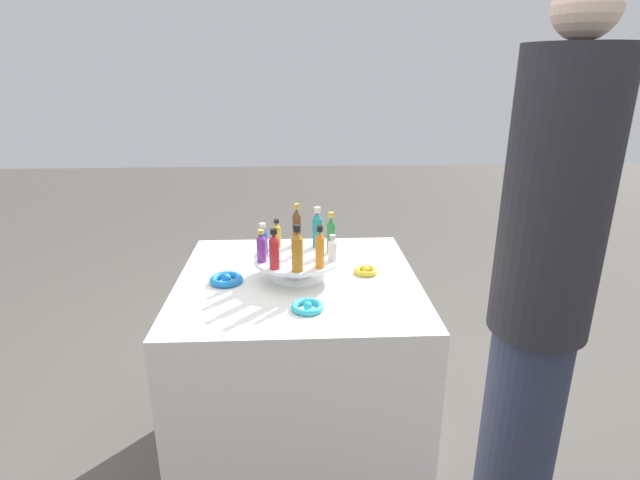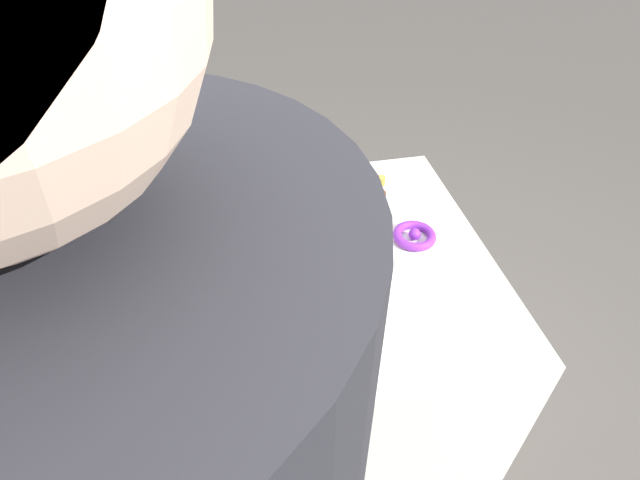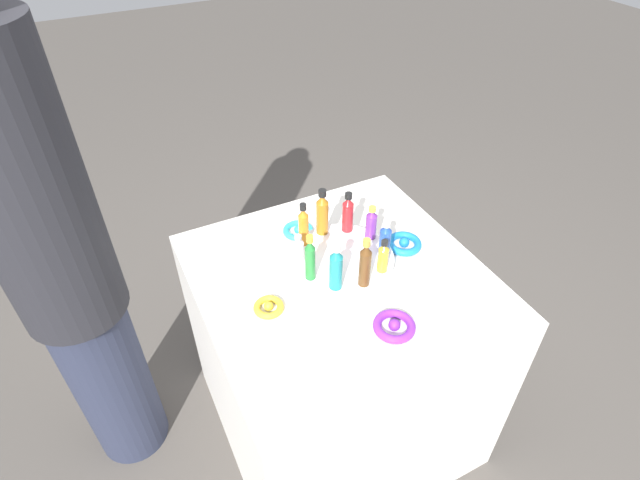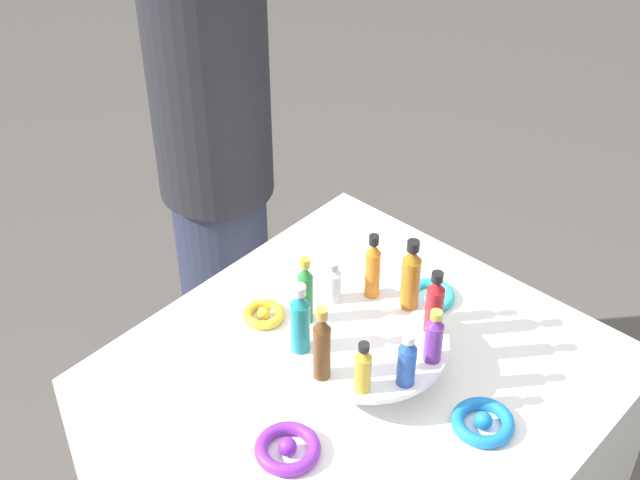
{
  "view_description": "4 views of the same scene",
  "coord_description": "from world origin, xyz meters",
  "px_view_note": "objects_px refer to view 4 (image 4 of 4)",
  "views": [
    {
      "loc": [
        -0.0,
        1.56,
        1.43
      ],
      "look_at": [
        -0.08,
        0.03,
        0.9
      ],
      "focal_mm": 28.0,
      "sensor_mm": 36.0,
      "label": 1
    },
    {
      "loc": [
        -0.87,
        0.19,
        1.61
      ],
      "look_at": [
        -0.09,
        0.04,
        0.9
      ],
      "focal_mm": 28.0,
      "sensor_mm": 36.0,
      "label": 2
    },
    {
      "loc": [
        -0.52,
        -0.91,
        1.76
      ],
      "look_at": [
        -0.06,
        0.02,
        0.9
      ],
      "focal_mm": 28.0,
      "sensor_mm": 36.0,
      "label": 3
    },
    {
      "loc": [
        0.71,
        -0.91,
        1.94
      ],
      "look_at": [
        -0.18,
        0.07,
        0.92
      ],
      "focal_mm": 50.0,
      "sensor_mm": 36.0,
      "label": 4
    }
  ],
  "objects_px": {
    "bottle_red": "(435,304)",
    "ribbon_bow_gold": "(264,314)",
    "bottle_amber": "(411,277)",
    "bottle_orange": "(373,268)",
    "ribbon_bow_teal": "(431,295)",
    "bottle_gold": "(363,369)",
    "bottle_purple": "(434,338)",
    "bottle_brown": "(322,346)",
    "bottle_blue": "(407,361)",
    "bottle_clear": "(333,283)",
    "bottle_green": "(305,292)",
    "display_stand": "(367,349)",
    "person_figure": "(213,139)",
    "ribbon_bow_blue": "(483,422)",
    "ribbon_bow_purple": "(288,448)",
    "bottle_teal": "(300,321)"
  },
  "relations": [
    {
      "from": "bottle_red",
      "to": "ribbon_bow_gold",
      "type": "height_order",
      "value": "bottle_red"
    },
    {
      "from": "bottle_amber",
      "to": "bottle_orange",
      "type": "height_order",
      "value": "bottle_amber"
    },
    {
      "from": "bottle_amber",
      "to": "ribbon_bow_teal",
      "type": "bearing_deg",
      "value": 103.83
    },
    {
      "from": "bottle_gold",
      "to": "bottle_purple",
      "type": "distance_m",
      "value": 0.14
    },
    {
      "from": "bottle_brown",
      "to": "ribbon_bow_teal",
      "type": "bearing_deg",
      "value": 94.41
    },
    {
      "from": "bottle_blue",
      "to": "bottle_clear",
      "type": "xyz_separation_m",
      "value": [
        -0.23,
        0.08,
        -0.01
      ]
    },
    {
      "from": "bottle_green",
      "to": "bottle_amber",
      "type": "bearing_deg",
      "value": 53.79
    },
    {
      "from": "display_stand",
      "to": "ribbon_bow_gold",
      "type": "distance_m",
      "value": 0.24
    },
    {
      "from": "bottle_blue",
      "to": "bottle_orange",
      "type": "distance_m",
      "value": 0.23
    },
    {
      "from": "bottle_purple",
      "to": "person_figure",
      "type": "height_order",
      "value": "person_figure"
    },
    {
      "from": "ribbon_bow_blue",
      "to": "bottle_blue",
      "type": "bearing_deg",
      "value": -151.58
    },
    {
      "from": "bottle_clear",
      "to": "ribbon_bow_blue",
      "type": "bearing_deg",
      "value": -1.6
    },
    {
      "from": "bottle_clear",
      "to": "person_figure",
      "type": "bearing_deg",
      "value": 158.11
    },
    {
      "from": "bottle_clear",
      "to": "ribbon_bow_blue",
      "type": "distance_m",
      "value": 0.37
    },
    {
      "from": "bottle_orange",
      "to": "bottle_clear",
      "type": "xyz_separation_m",
      "value": [
        -0.04,
        -0.06,
        -0.02
      ]
    },
    {
      "from": "bottle_clear",
      "to": "ribbon_bow_blue",
      "type": "xyz_separation_m",
      "value": [
        0.35,
        -0.01,
        -0.11
      ]
    },
    {
      "from": "bottle_gold",
      "to": "person_figure",
      "type": "distance_m",
      "value": 0.86
    },
    {
      "from": "bottle_blue",
      "to": "bottle_clear",
      "type": "bearing_deg",
      "value": 161.79
    },
    {
      "from": "bottle_blue",
      "to": "bottle_red",
      "type": "height_order",
      "value": "bottle_red"
    },
    {
      "from": "bottle_blue",
      "to": "ribbon_bow_gold",
      "type": "distance_m",
      "value": 0.37
    },
    {
      "from": "bottle_purple",
      "to": "bottle_amber",
      "type": "xyz_separation_m",
      "value": [
        -0.12,
        0.08,
        0.02
      ]
    },
    {
      "from": "ribbon_bow_gold",
      "to": "bottle_red",
      "type": "bearing_deg",
      "value": 22.19
    },
    {
      "from": "bottle_brown",
      "to": "ribbon_bow_gold",
      "type": "xyz_separation_m",
      "value": [
        -0.24,
        0.09,
        -0.14
      ]
    },
    {
      "from": "bottle_clear",
      "to": "ribbon_bow_purple",
      "type": "relative_size",
      "value": 0.79
    },
    {
      "from": "ribbon_bow_blue",
      "to": "ribbon_bow_gold",
      "type": "relative_size",
      "value": 1.32
    },
    {
      "from": "bottle_blue",
      "to": "ribbon_bow_purple",
      "type": "height_order",
      "value": "bottle_blue"
    },
    {
      "from": "display_stand",
      "to": "bottle_teal",
      "type": "relative_size",
      "value": 2.04
    },
    {
      "from": "bottle_purple",
      "to": "bottle_red",
      "type": "bearing_deg",
      "value": 125.79
    },
    {
      "from": "bottle_green",
      "to": "ribbon_bow_blue",
      "type": "bearing_deg",
      "value": 10.46
    },
    {
      "from": "display_stand",
      "to": "bottle_green",
      "type": "distance_m",
      "value": 0.15
    },
    {
      "from": "bottle_red",
      "to": "bottle_orange",
      "type": "distance_m",
      "value": 0.14
    },
    {
      "from": "bottle_blue",
      "to": "bottle_teal",
      "type": "bearing_deg",
      "value": -162.21
    },
    {
      "from": "bottle_green",
      "to": "ribbon_bow_purple",
      "type": "relative_size",
      "value": 1.28
    },
    {
      "from": "bottle_green",
      "to": "bottle_purple",
      "type": "bearing_deg",
      "value": 17.79
    },
    {
      "from": "bottle_red",
      "to": "ribbon_bow_blue",
      "type": "bearing_deg",
      "value": -22.87
    },
    {
      "from": "bottle_blue",
      "to": "bottle_red",
      "type": "distance_m",
      "value": 0.14
    },
    {
      "from": "bottle_brown",
      "to": "ribbon_bow_blue",
      "type": "height_order",
      "value": "bottle_brown"
    },
    {
      "from": "bottle_gold",
      "to": "ribbon_bow_blue",
      "type": "relative_size",
      "value": 0.94
    },
    {
      "from": "bottle_teal",
      "to": "display_stand",
      "type": "bearing_deg",
      "value": 53.79
    },
    {
      "from": "bottle_green",
      "to": "bottle_blue",
      "type": "bearing_deg",
      "value": -0.21
    },
    {
      "from": "bottle_brown",
      "to": "bottle_teal",
      "type": "distance_m",
      "value": 0.08
    },
    {
      "from": "bottle_blue",
      "to": "bottle_green",
      "type": "height_order",
      "value": "bottle_green"
    },
    {
      "from": "bottle_gold",
      "to": "bottle_purple",
      "type": "xyz_separation_m",
      "value": [
        0.04,
        0.14,
        0.0
      ]
    },
    {
      "from": "bottle_gold",
      "to": "bottle_orange",
      "type": "relative_size",
      "value": 0.74
    },
    {
      "from": "display_stand",
      "to": "bottle_orange",
      "type": "xyz_separation_m",
      "value": [
        -0.07,
        0.1,
        0.09
      ]
    },
    {
      "from": "bottle_purple",
      "to": "ribbon_bow_gold",
      "type": "xyz_separation_m",
      "value": [
        -0.35,
        -0.07,
        -0.12
      ]
    },
    {
      "from": "bottle_brown",
      "to": "bottle_green",
      "type": "height_order",
      "value": "bottle_brown"
    },
    {
      "from": "bottle_brown",
      "to": "ribbon_bow_teal",
      "type": "xyz_separation_m",
      "value": [
        -0.03,
        0.36,
        -0.14
      ]
    },
    {
      "from": "ribbon_bow_purple",
      "to": "bottle_blue",
      "type": "bearing_deg",
      "value": 66.37
    },
    {
      "from": "bottle_blue",
      "to": "bottle_green",
      "type": "distance_m",
      "value": 0.23
    }
  ]
}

